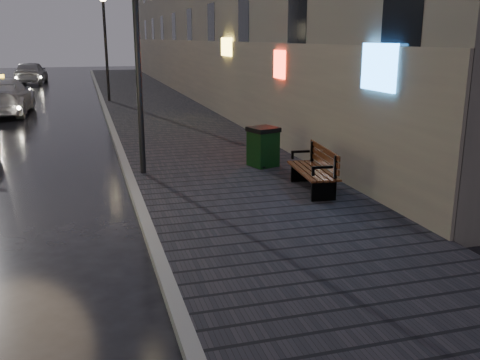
# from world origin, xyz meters

# --- Properties ---
(ground) EXTENTS (120.00, 120.00, 0.00)m
(ground) POSITION_xyz_m (0.00, 0.00, 0.00)
(ground) COLOR black
(ground) RESTS_ON ground
(sidewalk) EXTENTS (4.60, 58.00, 0.15)m
(sidewalk) POSITION_xyz_m (3.90, 21.00, 0.07)
(sidewalk) COLOR black
(sidewalk) RESTS_ON ground
(curb) EXTENTS (0.20, 58.00, 0.15)m
(curb) POSITION_xyz_m (1.50, 21.00, 0.07)
(curb) COLOR slate
(curb) RESTS_ON ground
(lamp_near) EXTENTS (0.36, 0.36, 5.28)m
(lamp_near) POSITION_xyz_m (1.85, 6.00, 3.49)
(lamp_near) COLOR black
(lamp_near) RESTS_ON sidewalk
(lamp_far) EXTENTS (0.36, 0.36, 5.28)m
(lamp_far) POSITION_xyz_m (1.85, 22.00, 3.49)
(lamp_far) COLOR black
(lamp_far) RESTS_ON sidewalk
(bench) EXTENTS (0.83, 1.91, 0.95)m
(bench) POSITION_xyz_m (5.26, 3.38, 0.62)
(bench) COLOR black
(bench) RESTS_ON sidewalk
(trash_bin) EXTENTS (0.83, 0.83, 1.01)m
(trash_bin) POSITION_xyz_m (4.89, 5.85, 0.66)
(trash_bin) COLOR black
(trash_bin) RESTS_ON sidewalk
(taxi_mid) EXTENTS (2.49, 5.71, 1.64)m
(taxi_mid) POSITION_xyz_m (-2.91, 19.04, 0.82)
(taxi_mid) COLOR silver
(taxi_mid) RESTS_ON ground
(car_far) EXTENTS (2.28, 4.95, 1.64)m
(car_far) POSITION_xyz_m (-3.08, 36.57, 0.82)
(car_far) COLOR #AAABB2
(car_far) RESTS_ON ground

